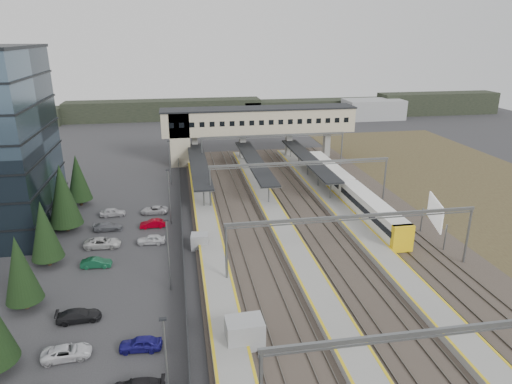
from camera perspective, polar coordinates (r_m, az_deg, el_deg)
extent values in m
plane|color=#2B2B2D|center=(57.56, -2.54, -7.31)|extent=(220.00, 220.00, 0.00)
cylinder|color=black|center=(51.46, -26.78, -12.25)|extent=(0.44, 0.44, 1.20)
cone|color=black|center=(49.72, -27.43, -8.48)|extent=(3.54, 3.54, 6.80)
cylinder|color=black|center=(59.05, -24.43, -7.79)|extent=(0.44, 0.44, 1.20)
cone|color=black|center=(57.50, -24.97, -4.31)|extent=(3.64, 3.64, 7.00)
cylinder|color=black|center=(67.89, -22.50, -4.02)|extent=(0.44, 0.44, 1.20)
cone|color=black|center=(66.31, -23.01, -0.32)|extent=(4.42, 4.42, 8.50)
cylinder|color=black|center=(77.02, -21.03, -1.12)|extent=(0.44, 0.44, 1.20)
cone|color=black|center=(75.81, -21.39, 1.71)|extent=(3.74, 3.74, 7.20)
imported|color=silver|center=(43.26, -22.58, -18.01)|extent=(4.15, 2.17, 1.11)
imported|color=black|center=(47.49, -21.27, -14.17)|extent=(4.18, 1.96, 1.18)
imported|color=#11472C|center=(56.53, -19.34, -8.35)|extent=(3.51, 1.40, 1.14)
imported|color=#BBBBBB|center=(61.21, -18.62, -6.03)|extent=(4.65, 2.38, 1.26)
imported|color=#585B61|center=(66.03, -18.00, -4.13)|extent=(4.00, 1.69, 1.15)
imported|color=#B4B3B8|center=(70.87, -17.47, -2.42)|extent=(3.75, 1.65, 1.26)
imported|color=navy|center=(42.22, -14.24, -17.90)|extent=(3.75, 1.77, 1.24)
imported|color=silver|center=(60.51, -12.98, -5.79)|extent=(3.74, 1.76, 1.24)
imported|color=maroon|center=(65.37, -12.79, -3.87)|extent=(3.56, 1.32, 1.16)
imported|color=#B1B0B5|center=(70.29, -12.62, -2.21)|extent=(4.15, 2.15, 1.12)
cylinder|color=slate|center=(33.99, -11.10, -20.88)|extent=(0.16, 0.16, 8.00)
cube|color=black|center=(31.59, -11.58, -15.30)|extent=(0.50, 0.25, 0.15)
cylinder|color=slate|center=(48.29, -10.89, -7.85)|extent=(0.16, 0.16, 8.00)
cube|color=black|center=(46.63, -11.19, -3.47)|extent=(0.50, 0.25, 0.15)
cylinder|color=slate|center=(64.87, -10.78, -0.67)|extent=(0.16, 0.16, 8.00)
cube|color=black|center=(63.64, -11.00, 2.72)|extent=(0.50, 0.25, 0.15)
cylinder|color=slate|center=(82.05, -10.71, 3.56)|extent=(0.16, 0.16, 8.00)
cube|color=black|center=(81.08, -10.88, 6.28)|extent=(0.50, 0.25, 0.15)
cube|color=#26282B|center=(61.31, -9.22, -4.79)|extent=(0.08, 90.00, 2.00)
cube|color=#929496|center=(40.97, -1.43, -17.26)|extent=(3.30, 2.47, 2.68)
cube|color=#929496|center=(58.01, -7.04, -6.15)|extent=(2.33, 2.02, 1.96)
cube|color=#372F29|center=(64.34, 7.55, -4.39)|extent=(34.00, 90.00, 0.20)
cube|color=#59544C|center=(61.85, -3.81, -5.08)|extent=(0.08, 90.00, 0.14)
cube|color=#59544C|center=(62.00, -2.49, -4.99)|extent=(0.08, 90.00, 0.14)
cube|color=#59544C|center=(62.35, -0.14, -4.83)|extent=(0.08, 90.00, 0.14)
cube|color=#59544C|center=(62.58, 1.16, -4.74)|extent=(0.08, 90.00, 0.14)
cube|color=#59544C|center=(63.55, 5.21, -4.43)|extent=(0.08, 90.00, 0.14)
cube|color=#59544C|center=(63.92, 6.46, -4.33)|extent=(0.08, 90.00, 0.14)
cube|color=#59544C|center=(64.65, 8.65, -4.16)|extent=(0.08, 90.00, 0.14)
cube|color=#59544C|center=(65.10, 9.85, -4.05)|extent=(0.08, 90.00, 0.14)
cube|color=#59544C|center=(66.72, 13.56, -3.73)|extent=(0.08, 90.00, 0.14)
cube|color=#59544C|center=(67.28, 14.69, -3.63)|extent=(0.08, 90.00, 0.14)
cube|color=#59544C|center=(68.35, 16.65, -3.45)|extent=(0.08, 90.00, 0.14)
cube|color=#59544C|center=(68.99, 17.72, -3.35)|extent=(0.08, 90.00, 0.14)
cube|color=gray|center=(61.62, -5.93, -5.07)|extent=(3.20, 82.00, 0.90)
cube|color=gold|center=(61.37, -7.30, -4.76)|extent=(0.25, 82.00, 0.02)
cube|color=gold|center=(61.53, -4.60, -4.59)|extent=(0.25, 82.00, 0.02)
cube|color=gray|center=(62.96, 3.20, -4.45)|extent=(3.20, 82.00, 0.90)
cube|color=gold|center=(62.48, 1.91, -4.15)|extent=(0.25, 82.00, 0.02)
cube|color=gold|center=(63.10, 4.50, -3.96)|extent=(0.25, 82.00, 0.02)
cube|color=gray|center=(65.81, 11.74, -3.76)|extent=(3.20, 82.00, 0.90)
cube|color=gold|center=(65.13, 10.58, -3.49)|extent=(0.25, 82.00, 0.02)
cube|color=gold|center=(66.16, 12.94, -3.29)|extent=(0.25, 82.00, 0.02)
cube|color=black|center=(81.14, -7.18, 3.57)|extent=(3.00, 30.00, 0.25)
cube|color=slate|center=(81.18, -7.18, 3.46)|extent=(3.10, 30.00, 0.12)
cylinder|color=slate|center=(69.23, -6.54, -0.57)|extent=(0.20, 0.20, 3.10)
cylinder|color=slate|center=(75.38, -6.86, 1.08)|extent=(0.20, 0.20, 3.10)
cylinder|color=slate|center=(81.58, -7.13, 2.48)|extent=(0.20, 0.20, 3.10)
cylinder|color=slate|center=(87.82, -7.37, 3.69)|extent=(0.20, 0.20, 3.10)
cylinder|color=slate|center=(94.10, -7.57, 4.73)|extent=(0.20, 0.20, 3.10)
cube|color=black|center=(82.16, -0.19, 3.92)|extent=(3.00, 30.00, 0.25)
cube|color=slate|center=(82.20, -0.19, 3.82)|extent=(3.10, 30.00, 0.12)
cylinder|color=slate|center=(70.43, 1.60, -0.10)|extent=(0.20, 0.20, 3.10)
cylinder|color=slate|center=(76.48, 0.63, 1.49)|extent=(0.20, 0.20, 3.10)
cylinder|color=slate|center=(82.59, -0.19, 2.85)|extent=(0.20, 0.20, 3.10)
cylinder|color=slate|center=(88.77, -0.90, 4.01)|extent=(0.20, 0.20, 3.10)
cylinder|color=slate|center=(94.98, -1.52, 5.03)|extent=(0.20, 0.20, 3.10)
cube|color=black|center=(84.36, 6.54, 4.20)|extent=(3.00, 30.00, 0.25)
cube|color=slate|center=(84.40, 6.54, 4.10)|extent=(3.10, 30.00, 0.12)
cylinder|color=slate|center=(72.99, 9.32, 0.35)|extent=(0.20, 0.20, 3.10)
cylinder|color=slate|center=(78.84, 7.80, 1.86)|extent=(0.20, 0.20, 3.10)
cylinder|color=slate|center=(84.79, 6.50, 3.16)|extent=(0.20, 0.20, 3.10)
cylinder|color=slate|center=(90.81, 5.36, 4.28)|extent=(0.20, 0.20, 3.10)
cylinder|color=slate|center=(96.89, 4.37, 5.26)|extent=(0.20, 0.20, 3.10)
cube|color=#AFA887|center=(96.17, 0.36, 8.93)|extent=(40.00, 6.00, 5.00)
cube|color=black|center=(95.75, 0.37, 10.43)|extent=(40.40, 6.40, 0.30)
cube|color=#AFA887|center=(95.27, -9.52, 6.73)|extent=(4.00, 6.00, 11.00)
cube|color=black|center=(91.70, -10.55, 8.16)|extent=(1.00, 0.06, 1.00)
cube|color=black|center=(91.70, -9.28, 8.24)|extent=(1.00, 0.06, 1.00)
cube|color=black|center=(91.74, -8.02, 8.30)|extent=(1.00, 0.06, 1.00)
cube|color=black|center=(91.82, -6.77, 8.37)|extent=(1.00, 0.06, 1.00)
cube|color=black|center=(91.95, -5.51, 8.43)|extent=(1.00, 0.06, 1.00)
cube|color=black|center=(92.12, -4.26, 8.48)|extent=(1.00, 0.06, 1.00)
cube|color=black|center=(92.34, -3.01, 8.53)|extent=(1.00, 0.06, 1.00)
cube|color=black|center=(92.59, -1.77, 8.58)|extent=(1.00, 0.06, 1.00)
cube|color=black|center=(92.89, -0.53, 8.62)|extent=(1.00, 0.06, 1.00)
cube|color=black|center=(93.23, 0.70, 8.66)|extent=(1.00, 0.06, 1.00)
cube|color=black|center=(93.61, 1.91, 8.70)|extent=(1.00, 0.06, 1.00)
cube|color=black|center=(94.04, 3.12, 8.73)|extent=(1.00, 0.06, 1.00)
cube|color=black|center=(94.50, 4.32, 8.75)|extent=(1.00, 0.06, 1.00)
cube|color=black|center=(95.00, 5.50, 8.78)|extent=(1.00, 0.06, 1.00)
cube|color=black|center=(95.54, 6.67, 8.79)|extent=(1.00, 0.06, 1.00)
cube|color=black|center=(96.13, 7.83, 8.81)|extent=(1.00, 0.06, 1.00)
cube|color=black|center=(96.74, 8.97, 8.82)|extent=(1.00, 0.06, 1.00)
cube|color=black|center=(97.40, 10.10, 8.83)|extent=(1.00, 0.06, 1.00)
cube|color=black|center=(98.09, 11.22, 8.83)|extent=(1.00, 0.06, 1.00)
cube|color=gray|center=(95.85, -8.54, 5.32)|extent=(1.20, 1.60, 6.00)
cube|color=gray|center=(95.89, -7.64, 5.37)|extent=(1.20, 1.60, 6.00)
cube|color=gray|center=(96.76, -1.69, 5.66)|extent=(1.20, 1.60, 6.00)
cube|color=gray|center=(98.64, 4.09, 5.88)|extent=(1.20, 1.60, 6.00)
cube|color=gray|center=(100.99, 8.81, 6.02)|extent=(1.20, 1.60, 6.00)
cube|color=slate|center=(34.93, 24.72, -15.14)|extent=(28.40, 0.25, 0.35)
cube|color=slate|center=(35.15, 24.63, -15.68)|extent=(28.40, 0.12, 0.12)
cylinder|color=slate|center=(48.68, -3.72, -7.94)|extent=(0.28, 0.28, 7.00)
cylinder|color=slate|center=(58.29, 24.92, -5.06)|extent=(0.28, 0.28, 7.00)
cube|color=slate|center=(50.44, 12.23, -2.99)|extent=(28.40, 0.25, 0.35)
cube|color=slate|center=(50.59, 12.19, -3.41)|extent=(28.40, 0.12, 0.12)
cylinder|color=slate|center=(68.93, -5.75, 0.34)|extent=(0.28, 0.28, 7.00)
cylinder|color=slate|center=(76.01, 15.79, 1.51)|extent=(0.28, 0.28, 7.00)
cube|color=slate|center=(70.18, 5.64, 3.68)|extent=(28.40, 0.25, 0.35)
cube|color=slate|center=(70.29, 5.63, 3.37)|extent=(28.40, 0.12, 0.12)
cylinder|color=slate|center=(88.06, -6.76, 4.50)|extent=(0.28, 0.28, 7.00)
cylinder|color=slate|center=(93.71, 10.65, 5.20)|extent=(0.28, 0.28, 7.00)
cube|color=slate|center=(89.05, 2.24, 7.10)|extent=(28.40, 0.25, 0.35)
cube|color=slate|center=(89.13, 2.24, 6.84)|extent=(28.40, 0.12, 0.12)
cube|color=white|center=(66.27, 14.28, -2.35)|extent=(2.66, 18.38, 3.42)
cube|color=black|center=(66.14, 14.31, -2.05)|extent=(2.71, 17.78, 0.85)
cube|color=slate|center=(66.81, 14.18, -3.53)|extent=(2.28, 16.98, 0.47)
cube|color=white|center=(82.94, 9.08, 2.38)|extent=(2.66, 18.38, 3.42)
cube|color=black|center=(82.83, 9.09, 2.63)|extent=(2.71, 17.78, 0.85)
cube|color=slate|center=(83.37, 9.02, 1.41)|extent=(2.28, 16.98, 0.47)
cube|color=yellow|center=(58.79, 17.81, -5.54)|extent=(2.68, 0.90, 3.42)
cylinder|color=slate|center=(61.23, 22.56, -5.34)|extent=(0.20, 0.20, 3.56)
cylinder|color=slate|center=(65.64, 20.00, -3.37)|extent=(0.20, 0.20, 3.56)
cube|color=white|center=(62.56, 21.50, -2.34)|extent=(2.00, 6.46, 3.34)
cube|color=black|center=(147.91, -11.36, 10.04)|extent=(60.00, 8.00, 6.00)
cube|color=black|center=(155.03, 7.75, 10.46)|extent=(50.00, 8.00, 5.00)
cube|color=black|center=(166.91, 21.74, 10.26)|extent=(40.00, 8.00, 7.00)
cube|color=black|center=(152.92, -28.62, 8.19)|extent=(30.00, 8.00, 5.00)
cube|color=#929496|center=(151.01, 14.43, 10.00)|extent=(18.00, 10.00, 6.00)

